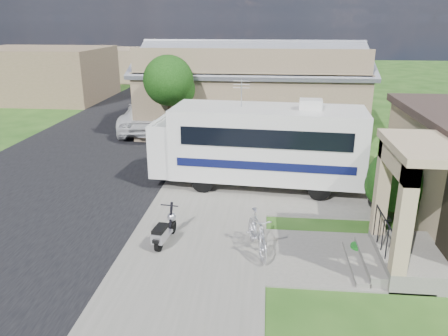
# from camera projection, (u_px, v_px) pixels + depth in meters

# --- Properties ---
(ground) EXTENTS (120.00, 120.00, 0.00)m
(ground) POSITION_uv_depth(u_px,v_px,m) (232.00, 237.00, 13.03)
(ground) COLOR #1B4011
(street_slab) EXTENTS (9.00, 80.00, 0.02)m
(street_slab) POSITION_uv_depth(u_px,v_px,m) (107.00, 141.00, 23.13)
(street_slab) COLOR black
(street_slab) RESTS_ON ground
(sidewalk_slab) EXTENTS (4.00, 80.00, 0.06)m
(sidewalk_slab) POSITION_uv_depth(u_px,v_px,m) (229.00, 144.00, 22.52)
(sidewalk_slab) COLOR #626058
(sidewalk_slab) RESTS_ON ground
(driveway_slab) EXTENTS (7.00, 6.00, 0.05)m
(driveway_slab) POSITION_uv_depth(u_px,v_px,m) (280.00, 184.00, 17.11)
(driveway_slab) COLOR #626058
(driveway_slab) RESTS_ON ground
(walk_slab) EXTENTS (4.00, 3.00, 0.05)m
(walk_slab) POSITION_uv_depth(u_px,v_px,m) (340.00, 258.00, 11.80)
(walk_slab) COLOR #626058
(walk_slab) RESTS_ON ground
(warehouse) EXTENTS (12.50, 8.40, 5.04)m
(warehouse) POSITION_uv_depth(u_px,v_px,m) (252.00, 94.00, 25.53)
(warehouse) COLOR #76664A
(warehouse) RESTS_ON ground
(distant_bldg_far) EXTENTS (10.00, 8.00, 4.00)m
(distant_bldg_far) POSITION_uv_depth(u_px,v_px,m) (42.00, 74.00, 34.66)
(distant_bldg_far) COLOR brown
(distant_bldg_far) RESTS_ON ground
(distant_bldg_near) EXTENTS (8.00, 7.00, 3.20)m
(distant_bldg_near) POSITION_uv_depth(u_px,v_px,m) (116.00, 64.00, 45.89)
(distant_bldg_near) COLOR #76664A
(distant_bldg_near) RESTS_ON ground
(street_tree_a) EXTENTS (2.44, 2.40, 4.58)m
(street_tree_a) POSITION_uv_depth(u_px,v_px,m) (171.00, 83.00, 20.83)
(street_tree_a) COLOR #2F1F15
(street_tree_a) RESTS_ON ground
(street_tree_b) EXTENTS (2.44, 2.40, 4.73)m
(street_tree_b) POSITION_uv_depth(u_px,v_px,m) (201.00, 61.00, 30.20)
(street_tree_b) COLOR #2F1F15
(street_tree_b) RESTS_ON ground
(street_tree_c) EXTENTS (2.44, 2.40, 4.42)m
(street_tree_c) POSITION_uv_depth(u_px,v_px,m) (216.00, 55.00, 38.76)
(street_tree_c) COLOR #2F1F15
(street_tree_c) RESTS_ON ground
(motorhome) EXTENTS (8.02, 3.05, 4.03)m
(motorhome) POSITION_uv_depth(u_px,v_px,m) (259.00, 143.00, 16.44)
(motorhome) COLOR silver
(motorhome) RESTS_ON ground
(shrub) EXTENTS (2.33, 2.22, 2.86)m
(shrub) POSITION_uv_depth(u_px,v_px,m) (403.00, 176.00, 13.73)
(shrub) COLOR #2F1F15
(shrub) RESTS_ON ground
(scooter) EXTENTS (0.59, 1.53, 1.01)m
(scooter) POSITION_uv_depth(u_px,v_px,m) (164.00, 231.00, 12.38)
(scooter) COLOR black
(scooter) RESTS_ON ground
(bicycle) EXTENTS (1.05, 2.00, 1.16)m
(bicycle) POSITION_uv_depth(u_px,v_px,m) (257.00, 235.00, 11.92)
(bicycle) COLOR #B8B6BF
(bicycle) RESTS_ON ground
(pickup_truck) EXTENTS (3.72, 6.53, 1.72)m
(pickup_truck) POSITION_uv_depth(u_px,v_px,m) (149.00, 115.00, 25.20)
(pickup_truck) COLOR white
(pickup_truck) RESTS_ON ground
(van) EXTENTS (3.31, 6.35, 1.76)m
(van) POSITION_uv_depth(u_px,v_px,m) (169.00, 93.00, 32.49)
(van) COLOR white
(van) RESTS_ON ground
(garden_hose) EXTENTS (0.45, 0.45, 0.20)m
(garden_hose) POSITION_uv_depth(u_px,v_px,m) (358.00, 249.00, 12.11)
(garden_hose) COLOR #146419
(garden_hose) RESTS_ON ground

